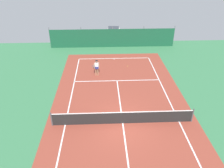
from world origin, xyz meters
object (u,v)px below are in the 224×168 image
(tennis_net, at_px, (123,118))
(parked_car, at_px, (113,34))
(tennis_ball_near_player, at_px, (127,66))
(tennis_player, at_px, (97,67))

(tennis_net, bearing_deg, parked_car, 89.12)
(tennis_net, xyz_separation_m, tennis_ball_near_player, (1.35, 9.61, -0.48))
(tennis_ball_near_player, bearing_deg, tennis_player, -148.69)
(tennis_player, relative_size, tennis_ball_near_player, 24.85)
(tennis_net, bearing_deg, tennis_ball_near_player, 82.03)
(tennis_net, relative_size, tennis_ball_near_player, 153.33)
(tennis_player, relative_size, parked_car, 0.38)
(tennis_net, relative_size, parked_car, 2.35)
(tennis_ball_near_player, distance_m, parked_car, 9.57)
(tennis_player, height_order, parked_car, parked_car)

